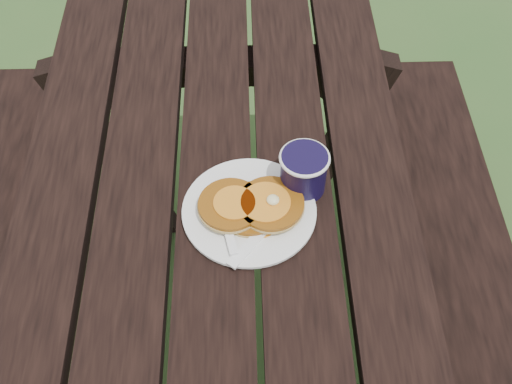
{
  "coord_description": "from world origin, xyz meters",
  "views": [
    {
      "loc": [
        0.06,
        -0.55,
        1.71
      ],
      "look_at": [
        0.08,
        0.15,
        0.8
      ],
      "focal_mm": 45.0,
      "sensor_mm": 36.0,
      "label": 1
    }
  ],
  "objects_px": {
    "pancake_stack": "(252,206)",
    "coffee_cup": "(304,170)",
    "plate": "(249,211)",
    "picnic_table": "(223,369)"
  },
  "relations": [
    {
      "from": "picnic_table",
      "to": "plate",
      "type": "bearing_deg",
      "value": 65.88
    },
    {
      "from": "plate",
      "to": "coffee_cup",
      "type": "height_order",
      "value": "coffee_cup"
    },
    {
      "from": "plate",
      "to": "coffee_cup",
      "type": "xyz_separation_m",
      "value": [
        0.1,
        0.06,
        0.05
      ]
    },
    {
      "from": "coffee_cup",
      "to": "plate",
      "type": "bearing_deg",
      "value": -149.85
    },
    {
      "from": "plate",
      "to": "coffee_cup",
      "type": "relative_size",
      "value": 2.56
    },
    {
      "from": "pancake_stack",
      "to": "picnic_table",
      "type": "bearing_deg",
      "value": -115.98
    },
    {
      "from": "plate",
      "to": "pancake_stack",
      "type": "bearing_deg",
      "value": -16.68
    },
    {
      "from": "pancake_stack",
      "to": "coffee_cup",
      "type": "relative_size",
      "value": 2.06
    },
    {
      "from": "plate",
      "to": "coffee_cup",
      "type": "distance_m",
      "value": 0.13
    },
    {
      "from": "picnic_table",
      "to": "coffee_cup",
      "type": "xyz_separation_m",
      "value": [
        0.17,
        0.2,
        0.43
      ]
    }
  ]
}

